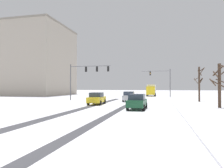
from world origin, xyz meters
name	(u,v)px	position (x,y,z in m)	size (l,w,h in m)	color
wheel_track_left_lane	(87,107)	(-1.45, 16.05, 0.00)	(1.07, 35.30, 0.01)	#424247
wheel_track_right_lane	(122,108)	(2.68, 16.05, 0.00)	(0.76, 35.30, 0.01)	#424247
sidewalk_kerb_right	(199,111)	(10.51, 14.44, 0.06)	(4.00, 35.30, 0.12)	white
traffic_signal_near_left	(86,73)	(-6.09, 28.14, 4.84)	(7.56, 0.42, 6.50)	#56565B
traffic_signal_far_right	(162,78)	(7.31, 42.15, 4.46)	(6.52, 0.39, 6.50)	#56565B
car_silver_lead	(129,96)	(1.90, 26.58, 0.82)	(1.92, 4.15, 1.62)	#B7BABF
car_yellow_cab_second	(97,98)	(-1.52, 19.84, 0.82)	(1.97, 4.17, 1.62)	yellow
car_dark_green_third	(137,102)	(4.47, 15.01, 0.82)	(1.93, 4.15, 1.62)	#194C2D
box_truck_delivery	(151,90)	(4.55, 48.73, 1.63)	(2.33, 7.41, 3.02)	yellow
bare_tree_sidewalk_mid	(219,83)	(13.38, 18.77, 2.76)	(1.80, 1.81, 5.03)	#423023
bare_tree_sidewalk_far	(199,83)	(13.02, 28.70, 3.07)	(1.60, 1.54, 5.63)	#423023
office_building_far_left_block	(36,61)	(-29.74, 48.18, 10.25)	(18.88, 19.42, 20.48)	#A89E8E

